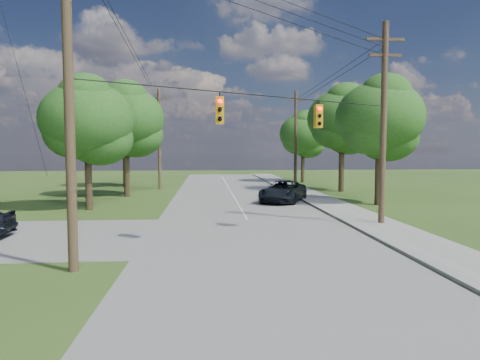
{
  "coord_description": "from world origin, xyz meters",
  "views": [
    {
      "loc": [
        -0.26,
        -13.65,
        3.94
      ],
      "look_at": [
        1.2,
        5.0,
        2.63
      ],
      "focal_mm": 32.0,
      "sensor_mm": 36.0,
      "label": 1
    }
  ],
  "objects": [
    {
      "name": "ground",
      "position": [
        0.0,
        0.0,
        0.0
      ],
      "size": [
        140.0,
        140.0,
        0.0
      ],
      "primitive_type": "plane",
      "color": "#32511B",
      "rests_on": "ground"
    },
    {
      "name": "main_road",
      "position": [
        2.0,
        5.0,
        0.01
      ],
      "size": [
        10.0,
        100.0,
        0.03
      ],
      "primitive_type": "cube",
      "color": "gray",
      "rests_on": "ground"
    },
    {
      "name": "sidewalk_east",
      "position": [
        8.7,
        5.0,
        0.06
      ],
      "size": [
        2.6,
        100.0,
        0.12
      ],
      "primitive_type": "cube",
      "color": "#ADA9A2",
      "rests_on": "ground"
    },
    {
      "name": "pole_sw",
      "position": [
        -4.6,
        0.4,
        6.23
      ],
      "size": [
        2.0,
        0.32,
        12.0
      ],
      "color": "brown",
      "rests_on": "ground"
    },
    {
      "name": "pole_ne",
      "position": [
        8.9,
        8.0,
        5.47
      ],
      "size": [
        2.0,
        0.32,
        10.5
      ],
      "color": "brown",
      "rests_on": "ground"
    },
    {
      "name": "pole_north_e",
      "position": [
        8.9,
        30.0,
        5.13
      ],
      "size": [
        2.0,
        0.32,
        10.0
      ],
      "color": "brown",
      "rests_on": "ground"
    },
    {
      "name": "pole_north_w",
      "position": [
        -5.0,
        30.0,
        5.13
      ],
      "size": [
        2.0,
        0.32,
        10.0
      ],
      "color": "brown",
      "rests_on": "ground"
    },
    {
      "name": "power_lines",
      "position": [
        1.5,
        11.54,
        9.15
      ],
      "size": [
        13.93,
        29.62,
        4.93
      ],
      "color": "black",
      "rests_on": "ground"
    },
    {
      "name": "traffic_signals",
      "position": [
        2.55,
        4.43,
        5.5
      ],
      "size": [
        4.91,
        3.27,
        1.05
      ],
      "color": "#E6A30D",
      "rests_on": "ground"
    },
    {
      "name": "tree_w_near",
      "position": [
        -8.0,
        15.0,
        5.92
      ],
      "size": [
        6.0,
        6.0,
        8.4
      ],
      "color": "#463623",
      "rests_on": "ground"
    },
    {
      "name": "tree_w_mid",
      "position": [
        -7.0,
        23.0,
        6.58
      ],
      "size": [
        6.4,
        6.4,
        9.22
      ],
      "color": "#463623",
      "rests_on": "ground"
    },
    {
      "name": "tree_w_far",
      "position": [
        -9.0,
        33.0,
        6.25
      ],
      "size": [
        6.0,
        6.0,
        8.73
      ],
      "color": "#463623",
      "rests_on": "ground"
    },
    {
      "name": "tree_e_near",
      "position": [
        12.0,
        16.0,
        6.25
      ],
      "size": [
        6.2,
        6.2,
        8.81
      ],
      "color": "#463623",
      "rests_on": "ground"
    },
    {
      "name": "tree_e_mid",
      "position": [
        12.5,
        26.0,
        6.91
      ],
      "size": [
        6.6,
        6.6,
        9.64
      ],
      "color": "#463623",
      "rests_on": "ground"
    },
    {
      "name": "tree_e_far",
      "position": [
        11.5,
        38.0,
        5.92
      ],
      "size": [
        5.8,
        5.8,
        8.32
      ],
      "color": "#463623",
      "rests_on": "ground"
    },
    {
      "name": "car_main_north",
      "position": [
        5.5,
        18.17,
        0.83
      ],
      "size": [
        4.79,
        6.32,
        1.6
      ],
      "primitive_type": "imported",
      "rotation": [
        0.0,
        0.0,
        -0.43
      ],
      "color": "black",
      "rests_on": "main_road"
    }
  ]
}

